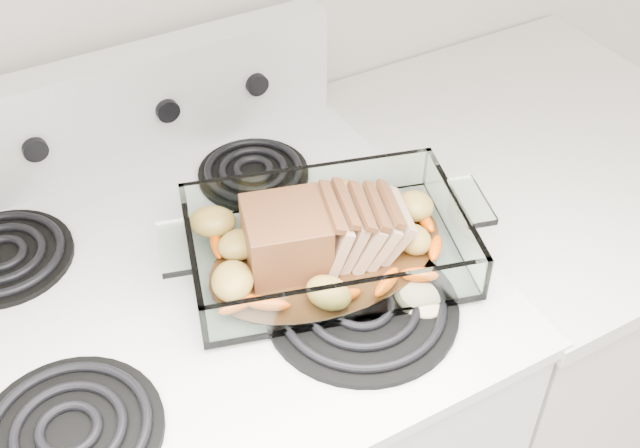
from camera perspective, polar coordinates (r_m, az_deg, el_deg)
counter_right at (r=1.68m, az=13.52°, el=-7.20°), size 0.58×0.68×0.93m
baking_dish at (r=1.08m, az=0.52°, el=-1.77°), size 0.36×0.24×0.07m
pork_roast at (r=1.05m, az=-0.48°, el=-0.98°), size 0.22×0.11×0.09m
roast_vegetables at (r=1.09m, az=-0.51°, el=-0.48°), size 0.33×0.18×0.04m
wooden_spoon at (r=1.08m, az=5.31°, el=-3.09°), size 0.06×0.29×0.02m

